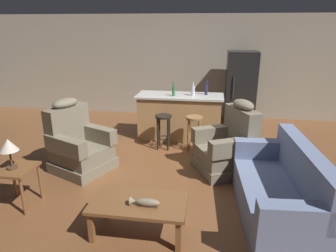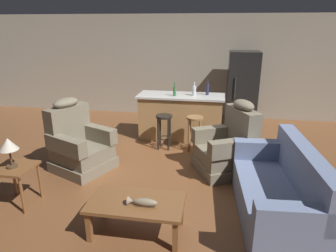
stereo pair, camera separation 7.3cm
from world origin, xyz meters
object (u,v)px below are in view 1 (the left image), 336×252
coffee_table (139,206)px  refrigerator (240,89)px  recliner_near_island (228,147)px  bar_stool_right (194,127)px  bottle_tall_green (174,91)px  recliner_near_lamp (78,145)px  bar_stool_left (163,126)px  fish_figurine (145,202)px  bottle_short_amber (193,90)px  end_table (16,174)px  bottle_wine_dark (206,89)px  kitchen_island (180,117)px  couch (281,192)px  table_lamp (9,146)px

coffee_table → refrigerator: size_ratio=0.62×
recliner_near_island → refrigerator: (0.35, 2.59, 0.46)m
bar_stool_right → bottle_tall_green: 0.91m
coffee_table → recliner_near_lamp: size_ratio=0.92×
bar_stool_left → recliner_near_island: bearing=-32.1°
fish_figurine → bar_stool_right: bar_stool_right is taller
coffee_table → bottle_short_amber: 3.27m
coffee_table → end_table: size_ratio=1.96×
fish_figurine → bar_stool_left: 2.65m
fish_figurine → bar_stool_right: bearing=82.1°
refrigerator → bottle_wine_dark: refrigerator is taller
fish_figurine → recliner_near_island: recliner_near_island is taller
recliner_near_island → bar_stool_right: (-0.62, 0.76, 0.05)m
kitchen_island → bar_stool_right: size_ratio=2.65×
couch → table_lamp: 3.50m
recliner_near_island → table_lamp: recliner_near_island is taller
bar_stool_right → bottle_tall_green: bearing=132.2°
coffee_table → bottle_wine_dark: (0.64, 3.30, 0.70)m
fish_figurine → recliner_near_lamp: bearing=134.0°
bar_stool_left → bottle_short_amber: size_ratio=2.38×
coffee_table → kitchen_island: 3.20m
kitchen_island → refrigerator: (1.32, 1.20, 0.40)m
bottle_tall_green → refrigerator: bearing=42.2°
end_table → refrigerator: 5.19m
bottle_short_amber → refrigerator: bearing=49.3°
couch → recliner_near_lamp: recliner_near_lamp is taller
bar_stool_left → kitchen_island: bearing=68.6°
end_table → bar_stool_right: 3.15m
coffee_table → bar_stool_left: bar_stool_left is taller
end_table → bar_stool_left: (1.60, 2.25, 0.01)m
bar_stool_right → recliner_near_island: bearing=-50.8°
bottle_tall_green → bottle_wine_dark: size_ratio=0.94×
recliner_near_lamp → table_lamp: 1.31m
kitchen_island → bar_stool_left: kitchen_island is taller
bar_stool_right → bottle_wine_dark: (0.19, 0.73, 0.59)m
table_lamp → kitchen_island: 3.47m
recliner_near_island → bottle_short_amber: 1.66m
coffee_table → fish_figurine: bearing=-38.2°
table_lamp → bottle_wine_dark: bottle_wine_dark is taller
bar_stool_right → bottle_wine_dark: size_ratio=2.23×
bar_stool_left → bottle_short_amber: bottle_short_amber is taller
couch → recliner_near_island: (-0.61, 1.20, 0.08)m
fish_figurine → kitchen_island: size_ratio=0.19×
fish_figurine → refrigerator: 4.68m
bar_stool_left → bottle_tall_green: bearing=76.4°
recliner_near_island → bottle_tall_green: (-1.09, 1.28, 0.64)m
couch → recliner_near_lamp: 3.21m
bottle_short_amber → kitchen_island: bearing=174.3°
coffee_table → couch: size_ratio=0.56×
end_table → kitchen_island: kitchen_island is taller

